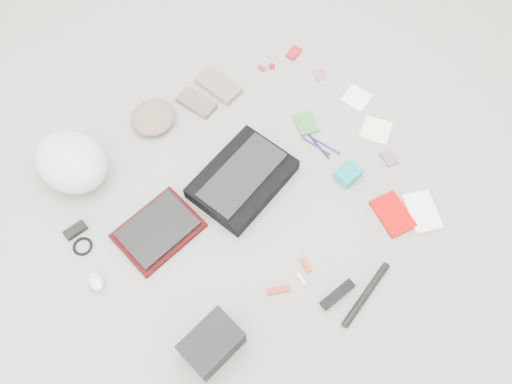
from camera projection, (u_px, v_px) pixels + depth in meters
ground_plane at (256, 197)px, 2.20m from camera, size 4.00×4.00×0.00m
messenger_bag at (242, 179)px, 2.20m from camera, size 0.50×0.42×0.07m
bag_flap at (242, 175)px, 2.16m from camera, size 0.44×0.29×0.01m
laptop_sleeve at (158, 231)px, 2.12m from camera, size 0.38×0.31×0.02m
laptop at (158, 229)px, 2.10m from camera, size 0.33×0.27×0.02m
bike_helmet at (71, 162)px, 2.16m from camera, size 0.36×0.41×0.21m
beanie at (153, 117)px, 2.34m from camera, size 0.28×0.27×0.08m
mitten_left at (197, 103)px, 2.41m from camera, size 0.15×0.21×0.03m
mitten_right at (218, 85)px, 2.45m from camera, size 0.17×0.24×0.03m
power_brick at (75, 230)px, 2.12m from camera, size 0.10×0.05×0.03m
cable_coil at (83, 246)px, 2.09m from camera, size 0.10×0.10×0.01m
mouse at (96, 282)px, 2.01m from camera, size 0.06×0.09×0.04m
camera_bag at (212, 344)px, 1.85m from camera, size 0.24×0.19×0.14m
multitool at (278, 290)px, 2.01m from camera, size 0.09×0.06×0.01m
toiletry_tube_white at (301, 279)px, 2.03m from camera, size 0.02×0.06×0.02m
toiletry_tube_orange at (306, 265)px, 2.05m from camera, size 0.03×0.07×0.02m
u_lock at (337, 294)px, 1.99m from camera, size 0.16×0.05×0.03m
bike_pump at (366, 294)px, 1.99m from camera, size 0.31×0.13×0.03m
book_red at (393, 214)px, 2.15m from camera, size 0.15×0.21×0.02m
book_white at (422, 212)px, 2.16m from camera, size 0.18×0.22×0.02m
notepad at (306, 123)px, 2.37m from camera, size 0.12×0.14×0.01m
pen_blue at (316, 146)px, 2.31m from camera, size 0.06×0.15×0.01m
pen_black at (318, 146)px, 2.31m from camera, size 0.01×0.16×0.01m
pen_navy at (326, 146)px, 2.31m from camera, size 0.06×0.15×0.01m
accordion_wallet at (348, 174)px, 2.22m from camera, size 0.12×0.10×0.05m
card_deck at (389, 158)px, 2.28m from camera, size 0.07×0.09×0.01m
napkin_top at (356, 98)px, 2.44m from camera, size 0.15×0.15×0.01m
napkin_bottom at (376, 130)px, 2.35m from camera, size 0.18×0.18×0.01m
lollipop_a at (260, 67)px, 2.51m from camera, size 0.03×0.03×0.03m
lollipop_b at (263, 69)px, 2.51m from camera, size 0.03×0.03×0.02m
lollipop_c at (272, 66)px, 2.51m from camera, size 0.03×0.03×0.03m
altoids_tin at (294, 53)px, 2.56m from camera, size 0.10×0.08×0.02m
stamp_sheet at (319, 75)px, 2.50m from camera, size 0.07×0.08×0.00m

